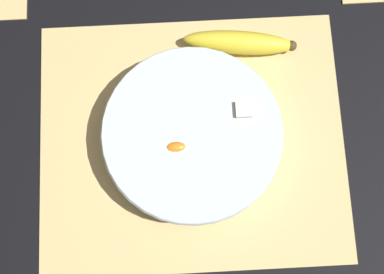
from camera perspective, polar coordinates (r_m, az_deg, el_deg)
ground_plane at (r=0.85m, az=-0.00°, el=-0.42°), size 6.00×6.00×0.00m
bamboo_mat_center at (r=0.85m, az=-0.00°, el=-0.38°), size 0.48×0.41×0.01m
fruit_salad_bowl at (r=0.81m, az=-0.01°, el=0.18°), size 0.27×0.27×0.06m
whole_banana at (r=0.88m, az=5.11°, el=10.00°), size 0.19×0.06×0.04m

